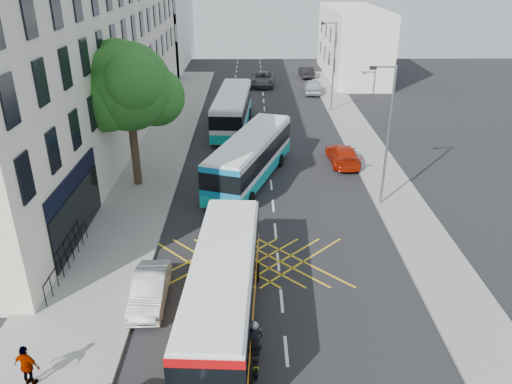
{
  "coord_description": "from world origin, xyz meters",
  "views": [
    {
      "loc": [
        -1.24,
        -14.17,
        13.09
      ],
      "look_at": [
        -1.03,
        9.2,
        2.2
      ],
      "focal_mm": 35.0,
      "sensor_mm": 36.0,
      "label": 1
    }
  ],
  "objects_px": {
    "red_hatchback": "(343,155)",
    "distant_car_grey": "(263,79)",
    "street_tree": "(128,88)",
    "bus_far": "(232,109)",
    "distant_car_dark": "(306,72)",
    "lamp_far": "(333,62)",
    "bus_mid": "(250,158)",
    "lamp_near": "(387,130)",
    "pedestrian_far": "(27,366)",
    "parked_car_silver": "(150,289)",
    "motorbike": "(254,344)",
    "distant_car_silver": "(313,86)",
    "bus_near": "(223,288)"
  },
  "relations": [
    {
      "from": "bus_mid",
      "to": "red_hatchback",
      "type": "height_order",
      "value": "bus_mid"
    },
    {
      "from": "lamp_near",
      "to": "distant_car_dark",
      "type": "xyz_separation_m",
      "value": [
        -0.7,
        35.36,
        -3.94
      ]
    },
    {
      "from": "red_hatchback",
      "to": "distant_car_grey",
      "type": "xyz_separation_m",
      "value": [
        -5.11,
        24.21,
        0.08
      ]
    },
    {
      "from": "lamp_near",
      "to": "red_hatchback",
      "type": "relative_size",
      "value": 1.74
    },
    {
      "from": "lamp_near",
      "to": "pedestrian_far",
      "type": "distance_m",
      "value": 20.51
    },
    {
      "from": "lamp_far",
      "to": "distant_car_dark",
      "type": "height_order",
      "value": "lamp_far"
    },
    {
      "from": "motorbike",
      "to": "distant_car_silver",
      "type": "distance_m",
      "value": 40.34
    },
    {
      "from": "lamp_far",
      "to": "bus_far",
      "type": "xyz_separation_m",
      "value": [
        -9.06,
        -4.96,
        -3.0
      ]
    },
    {
      "from": "bus_near",
      "to": "bus_mid",
      "type": "xyz_separation_m",
      "value": [
        1.03,
        13.99,
        0.06
      ]
    },
    {
      "from": "street_tree",
      "to": "distant_car_dark",
      "type": "bearing_deg",
      "value": 66.61
    },
    {
      "from": "street_tree",
      "to": "motorbike",
      "type": "height_order",
      "value": "street_tree"
    },
    {
      "from": "red_hatchback",
      "to": "distant_car_grey",
      "type": "bearing_deg",
      "value": -80.12
    },
    {
      "from": "pedestrian_far",
      "to": "distant_car_grey",
      "type": "bearing_deg",
      "value": -86.2
    },
    {
      "from": "pedestrian_far",
      "to": "lamp_near",
      "type": "bearing_deg",
      "value": -122.56
    },
    {
      "from": "bus_near",
      "to": "motorbike",
      "type": "bearing_deg",
      "value": -60.0
    },
    {
      "from": "lamp_near",
      "to": "pedestrian_far",
      "type": "xyz_separation_m",
      "value": [
        -14.88,
        -13.63,
        -3.67
      ]
    },
    {
      "from": "bus_mid",
      "to": "motorbike",
      "type": "height_order",
      "value": "bus_mid"
    },
    {
      "from": "bus_mid",
      "to": "distant_car_dark",
      "type": "distance_m",
      "value": 32.33
    },
    {
      "from": "bus_far",
      "to": "distant_car_grey",
      "type": "xyz_separation_m",
      "value": [
        2.95,
        15.83,
        -0.87
      ]
    },
    {
      "from": "lamp_near",
      "to": "lamp_far",
      "type": "bearing_deg",
      "value": 90.0
    },
    {
      "from": "bus_near",
      "to": "distant_car_dark",
      "type": "bearing_deg",
      "value": 83.12
    },
    {
      "from": "lamp_near",
      "to": "distant_car_silver",
      "type": "bearing_deg",
      "value": 91.7
    },
    {
      "from": "bus_near",
      "to": "bus_mid",
      "type": "relative_size",
      "value": 0.95
    },
    {
      "from": "lamp_far",
      "to": "distant_car_silver",
      "type": "height_order",
      "value": "lamp_far"
    },
    {
      "from": "distant_car_grey",
      "to": "distant_car_dark",
      "type": "relative_size",
      "value": 1.32
    },
    {
      "from": "lamp_far",
      "to": "bus_mid",
      "type": "xyz_separation_m",
      "value": [
        -7.53,
        -16.23,
        -3.04
      ]
    },
    {
      "from": "parked_car_silver",
      "to": "pedestrian_far",
      "type": "bearing_deg",
      "value": -125.69
    },
    {
      "from": "bus_mid",
      "to": "bus_far",
      "type": "xyz_separation_m",
      "value": [
        -1.54,
        11.27,
        0.04
      ]
    },
    {
      "from": "red_hatchback",
      "to": "parked_car_silver",
      "type": "bearing_deg",
      "value": 53.66
    },
    {
      "from": "distant_car_grey",
      "to": "lamp_near",
      "type": "bearing_deg",
      "value": -75.55
    },
    {
      "from": "street_tree",
      "to": "parked_car_silver",
      "type": "distance_m",
      "value": 13.59
    },
    {
      "from": "lamp_near",
      "to": "distant_car_grey",
      "type": "distance_m",
      "value": 31.71
    },
    {
      "from": "bus_far",
      "to": "distant_car_dark",
      "type": "height_order",
      "value": "bus_far"
    },
    {
      "from": "parked_car_silver",
      "to": "lamp_far",
      "type": "bearing_deg",
      "value": 66.8
    },
    {
      "from": "bus_far",
      "to": "bus_mid",
      "type": "bearing_deg",
      "value": -78.67
    },
    {
      "from": "bus_near",
      "to": "bus_mid",
      "type": "distance_m",
      "value": 14.03
    },
    {
      "from": "distant_car_grey",
      "to": "distant_car_dark",
      "type": "height_order",
      "value": "distant_car_grey"
    },
    {
      "from": "bus_mid",
      "to": "distant_car_dark",
      "type": "bearing_deg",
      "value": 96.53
    },
    {
      "from": "motorbike",
      "to": "bus_mid",
      "type": "bearing_deg",
      "value": 87.39
    },
    {
      "from": "lamp_far",
      "to": "distant_car_dark",
      "type": "xyz_separation_m",
      "value": [
        -0.7,
        15.36,
        -3.94
      ]
    },
    {
      "from": "motorbike",
      "to": "lamp_near",
      "type": "bearing_deg",
      "value": 56.4
    },
    {
      "from": "bus_mid",
      "to": "motorbike",
      "type": "xyz_separation_m",
      "value": [
        0.16,
        -16.32,
        -0.73
      ]
    },
    {
      "from": "bus_far",
      "to": "distant_car_dark",
      "type": "xyz_separation_m",
      "value": [
        8.37,
        20.32,
        -0.94
      ]
    },
    {
      "from": "parked_car_silver",
      "to": "distant_car_silver",
      "type": "relative_size",
      "value": 0.87
    },
    {
      "from": "distant_car_silver",
      "to": "distant_car_dark",
      "type": "xyz_separation_m",
      "value": [
        0.12,
        8.1,
        -0.07
      ]
    },
    {
      "from": "bus_far",
      "to": "parked_car_silver",
      "type": "bearing_deg",
      "value": -92.73
    },
    {
      "from": "street_tree",
      "to": "bus_far",
      "type": "distance_m",
      "value": 14.12
    },
    {
      "from": "bus_near",
      "to": "motorbike",
      "type": "height_order",
      "value": "bus_near"
    },
    {
      "from": "parked_car_silver",
      "to": "distant_car_dark",
      "type": "bearing_deg",
      "value": 74.84
    },
    {
      "from": "street_tree",
      "to": "pedestrian_far",
      "type": "relative_size",
      "value": 5.54
    }
  ]
}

